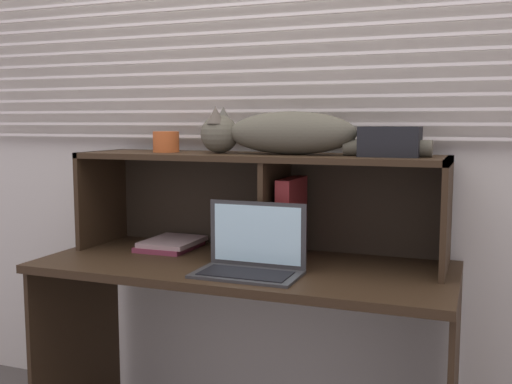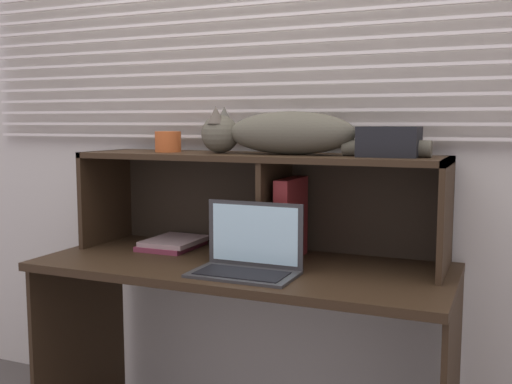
{
  "view_description": "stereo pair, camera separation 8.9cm",
  "coord_description": "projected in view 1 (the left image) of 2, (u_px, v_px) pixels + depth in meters",
  "views": [
    {
      "loc": [
        0.79,
        -1.76,
        1.24
      ],
      "look_at": [
        0.0,
        0.33,
        0.98
      ],
      "focal_mm": 41.99,
      "sensor_mm": 36.0,
      "label": 1
    },
    {
      "loc": [
        0.87,
        -1.73,
        1.24
      ],
      "look_at": [
        0.0,
        0.33,
        0.98
      ],
      "focal_mm": 41.99,
      "sensor_mm": 36.0,
      "label": 2
    }
  ],
  "objects": [
    {
      "name": "back_panel_with_blinds",
      "position": [
        275.0,
        117.0,
        2.42
      ],
      "size": [
        4.4,
        0.08,
        2.5
      ],
      "color": "beige",
      "rests_on": "ground"
    },
    {
      "name": "hutch_shelf_unit",
      "position": [
        261.0,
        182.0,
        2.27
      ],
      "size": [
        1.39,
        0.34,
        0.39
      ],
      "color": "#2F2013",
      "rests_on": "desk"
    },
    {
      "name": "cat",
      "position": [
        281.0,
        133.0,
        2.19
      ],
      "size": [
        0.85,
        0.17,
        0.18
      ],
      "color": "#524F3F",
      "rests_on": "hutch_shelf_unit"
    },
    {
      "name": "book_stack",
      "position": [
        171.0,
        244.0,
        2.4
      ],
      "size": [
        0.21,
        0.25,
        0.04
      ],
      "color": "maroon",
      "rests_on": "desk"
    },
    {
      "name": "desk",
      "position": [
        243.0,
        301.0,
        2.17
      ],
      "size": [
        1.49,
        0.63,
        0.73
      ],
      "color": "#2F2013",
      "rests_on": "ground"
    },
    {
      "name": "storage_box",
      "position": [
        390.0,
        142.0,
        2.05
      ],
      "size": [
        0.2,
        0.15,
        0.1
      ],
      "primitive_type": "cube",
      "color": "black",
      "rests_on": "hutch_shelf_unit"
    },
    {
      "name": "small_basket",
      "position": [
        166.0,
        142.0,
        2.36
      ],
      "size": [
        0.1,
        0.1,
        0.08
      ],
      "primitive_type": "cylinder",
      "color": "#BB5424",
      "rests_on": "hutch_shelf_unit"
    },
    {
      "name": "laptop",
      "position": [
        251.0,
        257.0,
        2.0
      ],
      "size": [
        0.35,
        0.2,
        0.23
      ],
      "color": "#313131",
      "rests_on": "desk"
    },
    {
      "name": "binder_upright",
      "position": [
        292.0,
        219.0,
        2.21
      ],
      "size": [
        0.05,
        0.23,
        0.3
      ],
      "primitive_type": "cube",
      "color": "maroon",
      "rests_on": "desk"
    }
  ]
}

